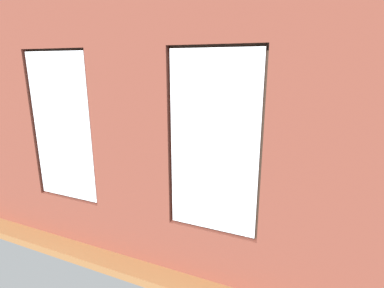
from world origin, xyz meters
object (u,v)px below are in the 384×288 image
candle_jar (206,170)px  remote_black (166,170)px  couch_by_window (122,202)px  couch_left (322,186)px  tv_flatscreen (92,132)px  remote_gray (181,168)px  papasan_chair (223,146)px  media_console (95,162)px  potted_plant_between_couches (206,201)px  potted_plant_corner_far_left (338,222)px  potted_plant_beside_window_right (52,174)px  cup_ceramic (188,172)px  potted_plant_corner_near_left (333,140)px  coffee_table (186,174)px

candle_jar → remote_black: candle_jar is taller
couch_by_window → couch_left: (-2.87, -1.93, -0.00)m
tv_flatscreen → remote_gray: bearing=-177.1°
remote_gray → papasan_chair: bearing=-19.7°
media_console → potted_plant_between_couches: bearing=156.3°
candle_jar → media_console: bearing=3.3°
couch_left → potted_plant_between_couches: 2.40m
potted_plant_corner_far_left → potted_plant_beside_window_right: 4.37m
candle_jar → potted_plant_between_couches: (-0.61, 1.57, 0.14)m
potted_plant_corner_far_left → potted_plant_beside_window_right: (4.37, -0.00, -0.09)m
remote_black → cup_ceramic: bearing=153.4°
potted_plant_between_couches → remote_gray: bearing=-53.7°
couch_by_window → remote_black: bearing=-91.9°
potted_plant_beside_window_right → couch_by_window: bearing=-175.8°
remote_black → potted_plant_between_couches: bearing=109.4°
media_console → potted_plant_corner_near_left: potted_plant_corner_near_left is taller
coffee_table → potted_plant_beside_window_right: (1.77, 1.58, 0.28)m
remote_black → coffee_table: bearing=171.2°
couch_left → media_console: size_ratio=2.11×
candle_jar → potted_plant_corner_far_left: potted_plant_corner_far_left is taller
media_console → potted_plant_corner_far_left: 5.12m
remote_black → potted_plant_beside_window_right: 2.02m
couch_by_window → potted_plant_between_couches: size_ratio=1.64×
remote_black → potted_plant_beside_window_right: bearing=19.7°
cup_ceramic → potted_plant_corner_far_left: (-2.50, 1.46, 0.28)m
cup_ceramic → coffee_table: bearing=-52.1°
media_console → potted_plant_corner_near_left: size_ratio=0.76×
papasan_chair → couch_by_window: bearing=80.8°
candle_jar → papasan_chair: 1.83m
candle_jar → remote_black: 0.79m
candle_jar → media_console: size_ratio=0.10×
remote_gray → potted_plant_corner_near_left: (-2.75, -1.90, 0.42)m
remote_black → potted_plant_corner_near_left: potted_plant_corner_near_left is taller
candle_jar → papasan_chair: size_ratio=0.08×
cup_ceramic → potted_plant_beside_window_right: bearing=37.9°
couch_by_window → candle_jar: bearing=-115.8°
remote_gray → remote_black: same height
couch_left → potted_plant_corner_far_left: (-0.15, 2.03, 0.39)m
potted_plant_corner_near_left → potted_plant_between_couches: potted_plant_corner_near_left is taller
candle_jar → potted_plant_beside_window_right: 2.74m
coffee_table → potted_plant_between_couches: (-0.96, 1.42, 0.24)m
candle_jar → remote_black: (0.74, 0.27, -0.03)m
tv_flatscreen → potted_plant_beside_window_right: tv_flatscreen is taller
couch_left → coffee_table: bearing=-83.1°
coffee_table → remote_black: bearing=17.8°
remote_black → couch_by_window: bearing=61.4°
cup_ceramic → papasan_chair: 2.09m
coffee_table → remote_gray: bearing=-32.8°
cup_ceramic → potted_plant_corner_near_left: (-2.50, -2.13, 0.38)m
tv_flatscreen → coffee_table: bearing=-179.9°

